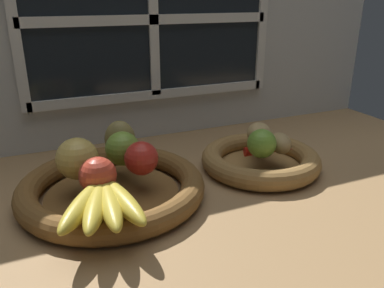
{
  "coord_description": "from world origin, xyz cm",
  "views": [
    {
      "loc": [
        -31.66,
        -69.07,
        36.64
      ],
      "look_at": [
        -2.28,
        -1.8,
        8.47
      ],
      "focal_mm": 36.36,
      "sensor_mm": 36.0,
      "label": 1
    }
  ],
  "objects_px": {
    "banana_bunch_front": "(103,202)",
    "potato_back": "(259,133)",
    "potato_large": "(262,139)",
    "apple_red_right": "(141,158)",
    "apple_red_front": "(98,175)",
    "lime_near": "(262,144)",
    "fruit_bowl_right": "(260,160)",
    "pear_brown": "(120,140)",
    "chili_pepper": "(270,150)",
    "potato_small": "(280,143)",
    "apple_golden_left": "(77,159)",
    "fruit_bowl_left": "(112,188)",
    "apple_green_back": "(123,149)"
  },
  "relations": [
    {
      "from": "banana_bunch_front",
      "to": "potato_back",
      "type": "height_order",
      "value": "potato_back"
    },
    {
      "from": "banana_bunch_front",
      "to": "potato_large",
      "type": "xyz_separation_m",
      "value": [
        0.37,
        0.12,
        0.01
      ]
    },
    {
      "from": "apple_red_right",
      "to": "apple_red_front",
      "type": "xyz_separation_m",
      "value": [
        -0.09,
        -0.04,
        0.0
      ]
    },
    {
      "from": "potato_large",
      "to": "lime_near",
      "type": "relative_size",
      "value": 1.31
    },
    {
      "from": "fruit_bowl_right",
      "to": "pear_brown",
      "type": "height_order",
      "value": "pear_brown"
    },
    {
      "from": "potato_large",
      "to": "potato_back",
      "type": "xyz_separation_m",
      "value": [
        0.02,
        0.04,
        -0.0
      ]
    },
    {
      "from": "lime_near",
      "to": "chili_pepper",
      "type": "height_order",
      "value": "lime_near"
    },
    {
      "from": "potato_back",
      "to": "potato_small",
      "type": "bearing_deg",
      "value": -81.03
    },
    {
      "from": "apple_red_front",
      "to": "pear_brown",
      "type": "bearing_deg",
      "value": 61.11
    },
    {
      "from": "apple_golden_left",
      "to": "potato_back",
      "type": "height_order",
      "value": "apple_golden_left"
    },
    {
      "from": "fruit_bowl_left",
      "to": "apple_golden_left",
      "type": "relative_size",
      "value": 4.54
    },
    {
      "from": "potato_back",
      "to": "lime_near",
      "type": "relative_size",
      "value": 1.11
    },
    {
      "from": "fruit_bowl_right",
      "to": "lime_near",
      "type": "distance_m",
      "value": 0.07
    },
    {
      "from": "fruit_bowl_left",
      "to": "potato_small",
      "type": "distance_m",
      "value": 0.37
    },
    {
      "from": "lime_near",
      "to": "apple_red_front",
      "type": "bearing_deg",
      "value": -176.62
    },
    {
      "from": "apple_green_back",
      "to": "banana_bunch_front",
      "type": "bearing_deg",
      "value": -113.92
    },
    {
      "from": "banana_bunch_front",
      "to": "chili_pepper",
      "type": "relative_size",
      "value": 1.65
    },
    {
      "from": "potato_back",
      "to": "potato_small",
      "type": "height_order",
      "value": "potato_back"
    },
    {
      "from": "pear_brown",
      "to": "chili_pepper",
      "type": "relative_size",
      "value": 0.75
    },
    {
      "from": "fruit_bowl_right",
      "to": "banana_bunch_front",
      "type": "height_order",
      "value": "banana_bunch_front"
    },
    {
      "from": "apple_red_right",
      "to": "potato_back",
      "type": "height_order",
      "value": "apple_red_right"
    },
    {
      "from": "pear_brown",
      "to": "potato_back",
      "type": "bearing_deg",
      "value": -6.38
    },
    {
      "from": "apple_red_right",
      "to": "potato_small",
      "type": "distance_m",
      "value": 0.31
    },
    {
      "from": "fruit_bowl_left",
      "to": "apple_red_right",
      "type": "bearing_deg",
      "value": -13.34
    },
    {
      "from": "apple_red_right",
      "to": "pear_brown",
      "type": "height_order",
      "value": "pear_brown"
    },
    {
      "from": "banana_bunch_front",
      "to": "lime_near",
      "type": "height_order",
      "value": "lime_near"
    },
    {
      "from": "banana_bunch_front",
      "to": "lime_near",
      "type": "bearing_deg",
      "value": 14.11
    },
    {
      "from": "banana_bunch_front",
      "to": "potato_small",
      "type": "bearing_deg",
      "value": 13.18
    },
    {
      "from": "apple_red_right",
      "to": "banana_bunch_front",
      "type": "height_order",
      "value": "apple_red_right"
    },
    {
      "from": "fruit_bowl_left",
      "to": "fruit_bowl_right",
      "type": "height_order",
      "value": "same"
    },
    {
      "from": "pear_brown",
      "to": "potato_back",
      "type": "xyz_separation_m",
      "value": [
        0.31,
        -0.04,
        -0.02
      ]
    },
    {
      "from": "apple_golden_left",
      "to": "potato_small",
      "type": "height_order",
      "value": "apple_golden_left"
    },
    {
      "from": "pear_brown",
      "to": "chili_pepper",
      "type": "height_order",
      "value": "pear_brown"
    },
    {
      "from": "fruit_bowl_right",
      "to": "potato_back",
      "type": "relative_size",
      "value": 3.86
    },
    {
      "from": "apple_golden_left",
      "to": "potato_small",
      "type": "xyz_separation_m",
      "value": [
        0.42,
        -0.05,
        -0.02
      ]
    },
    {
      "from": "fruit_bowl_right",
      "to": "lime_near",
      "type": "height_order",
      "value": "lime_near"
    },
    {
      "from": "apple_red_right",
      "to": "potato_back",
      "type": "xyz_separation_m",
      "value": [
        0.3,
        0.05,
        -0.01
      ]
    },
    {
      "from": "fruit_bowl_left",
      "to": "banana_bunch_front",
      "type": "height_order",
      "value": "banana_bunch_front"
    },
    {
      "from": "potato_small",
      "to": "potato_back",
      "type": "bearing_deg",
      "value": 98.97
    },
    {
      "from": "banana_bunch_front",
      "to": "potato_large",
      "type": "bearing_deg",
      "value": 18.18
    },
    {
      "from": "fruit_bowl_left",
      "to": "lime_near",
      "type": "height_order",
      "value": "lime_near"
    },
    {
      "from": "apple_green_back",
      "to": "potato_large",
      "type": "relative_size",
      "value": 0.86
    },
    {
      "from": "chili_pepper",
      "to": "banana_bunch_front",
      "type": "bearing_deg",
      "value": -151.41
    },
    {
      "from": "banana_bunch_front",
      "to": "apple_green_back",
      "type": "bearing_deg",
      "value": 66.08
    },
    {
      "from": "fruit_bowl_left",
      "to": "potato_small",
      "type": "height_order",
      "value": "potato_small"
    },
    {
      "from": "pear_brown",
      "to": "banana_bunch_front",
      "type": "bearing_deg",
      "value": -111.42
    },
    {
      "from": "lime_near",
      "to": "banana_bunch_front",
      "type": "bearing_deg",
      "value": -165.89
    },
    {
      "from": "potato_back",
      "to": "lime_near",
      "type": "bearing_deg",
      "value": -118.98
    },
    {
      "from": "apple_red_right",
      "to": "lime_near",
      "type": "xyz_separation_m",
      "value": [
        0.26,
        -0.02,
        -0.0
      ]
    },
    {
      "from": "banana_bunch_front",
      "to": "chili_pepper",
      "type": "bearing_deg",
      "value": 13.77
    }
  ]
}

